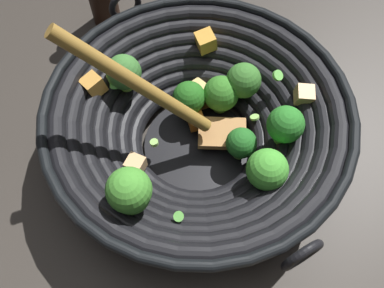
% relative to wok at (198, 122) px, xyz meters
% --- Properties ---
extents(ground_plane, '(4.00, 4.00, 0.00)m').
position_rel_wok_xyz_m(ground_plane, '(-0.00, -0.00, -0.07)').
color(ground_plane, '#332D28').
extents(wok, '(0.43, 0.42, 0.25)m').
position_rel_wok_xyz_m(wok, '(0.00, 0.00, 0.00)').
color(wok, black).
rests_on(wok, ground).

